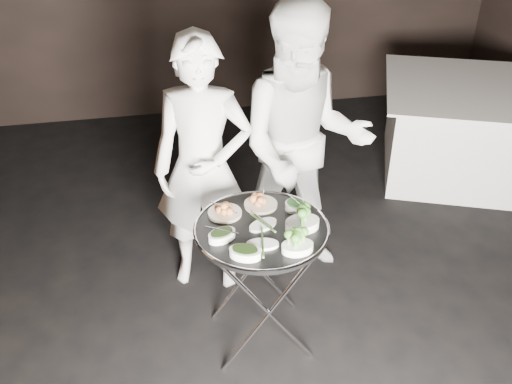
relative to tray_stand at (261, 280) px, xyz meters
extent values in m
cube|color=black|center=(0.19, -0.08, -0.48)|extent=(6.00, 7.00, 0.05)
cylinder|color=silver|center=(0.00, -0.21, -0.06)|extent=(0.55, 0.03, 0.80)
cylinder|color=silver|center=(0.00, -0.21, -0.06)|extent=(0.55, 0.03, 0.80)
cylinder|color=silver|center=(0.00, 0.21, -0.06)|extent=(0.55, 0.03, 0.80)
cylinder|color=silver|center=(0.00, 0.21, -0.06)|extent=(0.55, 0.03, 0.80)
cylinder|color=silver|center=(-0.23, 0.00, 0.32)|extent=(0.02, 0.46, 0.02)
cylinder|color=silver|center=(0.23, 0.00, 0.32)|extent=(0.02, 0.46, 0.02)
cylinder|color=black|center=(0.00, 0.00, 0.35)|extent=(0.72, 0.72, 0.03)
torus|color=silver|center=(0.00, 0.00, 0.37)|extent=(0.73, 0.73, 0.02)
cylinder|color=beige|center=(-0.17, 0.16, 0.38)|extent=(0.19, 0.19, 0.02)
cylinder|color=beige|center=(0.04, 0.20, 0.38)|extent=(0.19, 0.19, 0.02)
cylinder|color=white|center=(0.22, 0.14, 0.39)|extent=(0.11, 0.11, 0.04)
cylinder|color=silver|center=(-0.18, 0.16, 0.42)|extent=(0.13, 0.14, 0.01)
cylinder|color=silver|center=(0.05, 0.21, 0.42)|extent=(0.06, 0.18, 0.01)
cylinder|color=silver|center=(0.23, 0.13, 0.42)|extent=(0.07, 0.18, 0.01)
cylinder|color=silver|center=(-0.22, -0.05, 0.42)|extent=(0.16, 0.10, 0.01)
cylinder|color=silver|center=(0.22, -0.05, 0.42)|extent=(0.11, 0.16, 0.01)
cylinder|color=silver|center=(0.00, 0.01, 0.42)|extent=(0.09, 0.17, 0.01)
imported|color=silver|center=(-0.24, 0.63, 0.40)|extent=(0.70, 0.55, 1.70)
imported|color=silver|center=(0.41, 0.67, 0.47)|extent=(0.99, 0.83, 1.84)
cube|color=silver|center=(2.15, 1.66, -0.06)|extent=(1.25, 1.25, 0.78)
cube|color=silver|center=(2.15, 1.66, 0.34)|extent=(1.40, 1.40, 0.02)
camera|label=1|loc=(-0.51, -2.42, 2.15)|focal=40.00mm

